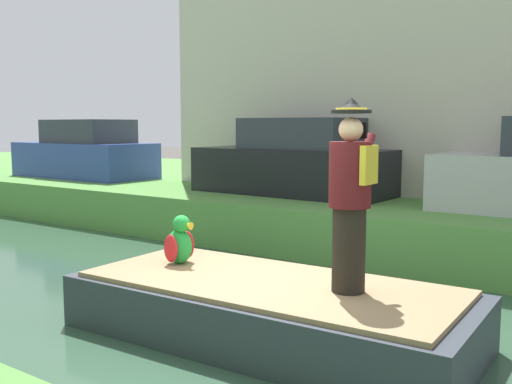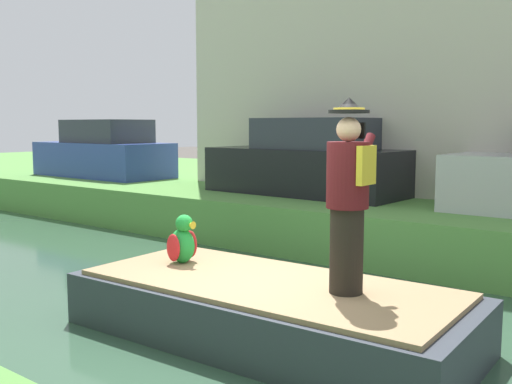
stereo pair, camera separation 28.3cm
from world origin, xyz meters
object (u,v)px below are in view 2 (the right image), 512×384
(parrot_plush, at_px, (182,242))
(parked_car_blue, at_px, (104,153))
(boat, at_px, (267,310))
(person_pirate, at_px, (348,197))
(parked_car_dark, at_px, (309,162))

(parrot_plush, relative_size, parked_car_blue, 0.14)
(parrot_plush, bearing_deg, boat, -91.37)
(person_pirate, bearing_deg, parked_car_dark, 42.80)
(person_pirate, relative_size, parked_car_blue, 0.46)
(parrot_plush, bearing_deg, parked_car_blue, 57.63)
(boat, bearing_deg, parrot_plush, 88.63)
(boat, height_order, parrot_plush, parrot_plush)
(parrot_plush, xyz_separation_m, parked_car_blue, (5.08, 8.01, 0.61))
(boat, xyz_separation_m, parked_car_dark, (5.11, 2.80, 1.16))
(parrot_plush, relative_size, parked_car_dark, 0.14)
(boat, distance_m, parrot_plush, 1.37)
(boat, relative_size, parked_car_blue, 1.06)
(parrot_plush, distance_m, parked_car_dark, 5.34)
(boat, distance_m, parked_car_dark, 5.94)
(person_pirate, relative_size, parked_car_dark, 0.46)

